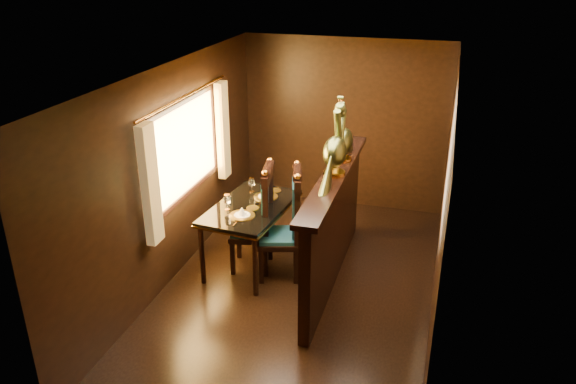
{
  "coord_description": "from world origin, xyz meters",
  "views": [
    {
      "loc": [
        1.44,
        -5.34,
        3.63
      ],
      "look_at": [
        -0.18,
        0.17,
        1.12
      ],
      "focal_mm": 35.0,
      "sensor_mm": 36.0,
      "label": 1
    }
  ],
  "objects_px": {
    "dining_table": "(251,211)",
    "peacock_right": "(344,130)",
    "chair_right": "(262,215)",
    "chair_left": "(290,220)",
    "peacock_left": "(335,139)"
  },
  "relations": [
    {
      "from": "chair_right",
      "to": "peacock_left",
      "type": "xyz_separation_m",
      "value": [
        0.87,
        -0.08,
        1.06
      ]
    },
    {
      "from": "dining_table",
      "to": "peacock_right",
      "type": "height_order",
      "value": "peacock_right"
    },
    {
      "from": "dining_table",
      "to": "chair_right",
      "type": "bearing_deg",
      "value": -9.98
    },
    {
      "from": "chair_right",
      "to": "peacock_right",
      "type": "bearing_deg",
      "value": 13.86
    },
    {
      "from": "dining_table",
      "to": "peacock_right",
      "type": "distance_m",
      "value": 1.48
    },
    {
      "from": "chair_right",
      "to": "peacock_left",
      "type": "relative_size",
      "value": 1.66
    },
    {
      "from": "dining_table",
      "to": "chair_left",
      "type": "height_order",
      "value": "chair_left"
    },
    {
      "from": "chair_left",
      "to": "peacock_right",
      "type": "bearing_deg",
      "value": 24.57
    },
    {
      "from": "chair_right",
      "to": "peacock_right",
      "type": "height_order",
      "value": "peacock_right"
    },
    {
      "from": "peacock_right",
      "to": "peacock_left",
      "type": "bearing_deg",
      "value": -90.0
    },
    {
      "from": "chair_left",
      "to": "peacock_right",
      "type": "height_order",
      "value": "peacock_right"
    },
    {
      "from": "chair_right",
      "to": "chair_left",
      "type": "bearing_deg",
      "value": -18.52
    },
    {
      "from": "dining_table",
      "to": "peacock_right",
      "type": "xyz_separation_m",
      "value": [
        1.03,
        0.34,
        1.0
      ]
    },
    {
      "from": "peacock_left",
      "to": "peacock_right",
      "type": "relative_size",
      "value": 1.11
    },
    {
      "from": "dining_table",
      "to": "chair_right",
      "type": "relative_size",
      "value": 1.05
    }
  ]
}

